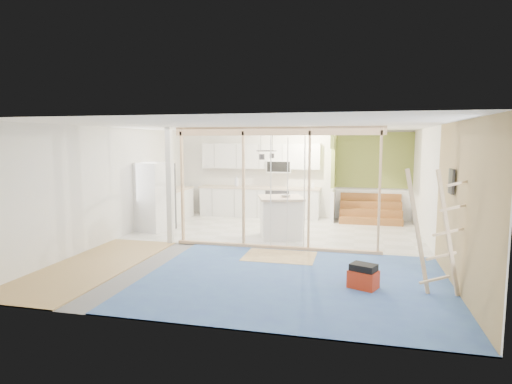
% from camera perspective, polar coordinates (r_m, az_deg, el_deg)
% --- Properties ---
extents(room, '(7.01, 8.01, 2.61)m').
position_cam_1_polar(room, '(9.03, 0.77, 0.49)').
color(room, slate).
rests_on(room, ground).
extents(floor_overlays, '(7.00, 8.00, 0.03)m').
position_cam_1_polar(floor_overlays, '(9.30, 1.28, -7.41)').
color(floor_overlays, silver).
rests_on(floor_overlays, room).
extents(stud_frame, '(4.66, 0.14, 2.60)m').
position_cam_1_polar(stud_frame, '(9.06, -0.90, 2.45)').
color(stud_frame, tan).
rests_on(stud_frame, room).
extents(base_cabinets, '(4.45, 2.24, 0.93)m').
position_cam_1_polar(base_cabinets, '(12.76, -2.99, -1.45)').
color(base_cabinets, silver).
rests_on(base_cabinets, room).
extents(upper_cabinets, '(3.60, 0.41, 0.85)m').
position_cam_1_polar(upper_cabinets, '(12.89, 0.83, 4.68)').
color(upper_cabinets, silver).
rests_on(upper_cabinets, room).
extents(green_partition, '(2.25, 1.51, 2.60)m').
position_cam_1_polar(green_partition, '(12.49, 13.69, 0.39)').
color(green_partition, olive).
rests_on(green_partition, room).
extents(pot_rack, '(0.52, 0.52, 0.72)m').
position_cam_1_polar(pot_rack, '(10.89, 1.38, 5.23)').
color(pot_rack, black).
rests_on(pot_rack, room).
extents(sheathing_panel, '(0.02, 4.00, 2.60)m').
position_cam_1_polar(sheathing_panel, '(7.00, 25.82, -2.01)').
color(sheathing_panel, tan).
rests_on(sheathing_panel, room).
extents(electrical_panel, '(0.04, 0.30, 0.40)m').
position_cam_1_polar(electrical_panel, '(7.53, 24.61, 1.30)').
color(electrical_panel, '#3A3B40').
rests_on(electrical_panel, room).
extents(ceiling_light, '(0.32, 0.32, 0.08)m').
position_cam_1_polar(ceiling_light, '(11.77, 10.76, 7.87)').
color(ceiling_light, '#FFEABF').
rests_on(ceiling_light, room).
extents(fridge, '(0.93, 0.90, 1.76)m').
position_cam_1_polar(fridge, '(11.18, -13.46, -0.67)').
color(fridge, white).
rests_on(fridge, room).
extents(island, '(1.27, 1.27, 0.99)m').
position_cam_1_polar(island, '(10.17, 3.32, -3.42)').
color(island, white).
rests_on(island, room).
extents(bowl, '(0.26, 0.26, 0.06)m').
position_cam_1_polar(bowl, '(10.05, 3.99, -0.49)').
color(bowl, silver).
rests_on(bowl, island).
extents(soap_bottle_a, '(0.15, 0.15, 0.33)m').
position_cam_1_polar(soap_bottle_a, '(13.01, -2.60, 1.49)').
color(soap_bottle_a, silver).
rests_on(soap_bottle_a, base_cabinets).
extents(soap_bottle_b, '(0.09, 0.09, 0.20)m').
position_cam_1_polar(soap_bottle_b, '(12.60, 7.58, 0.97)').
color(soap_bottle_b, white).
rests_on(soap_bottle_b, base_cabinets).
extents(toolbox, '(0.51, 0.46, 0.40)m').
position_cam_1_polar(toolbox, '(6.97, 14.11, -10.94)').
color(toolbox, '#B42A10').
rests_on(toolbox, room).
extents(ladder, '(1.00, 0.17, 1.88)m').
position_cam_1_polar(ladder, '(6.78, 22.95, -5.03)').
color(ladder, '#D4B282').
rests_on(ladder, room).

